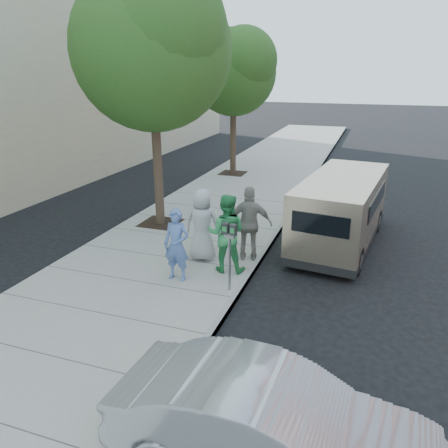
{
  "coord_description": "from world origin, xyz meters",
  "views": [
    {
      "loc": [
        4.02,
        -9.56,
        4.87
      ],
      "look_at": [
        0.56,
        0.45,
        1.1
      ],
      "focal_mm": 35.0,
      "sensor_mm": 36.0,
      "label": 1
    }
  ],
  "objects_px": {
    "parking_meter": "(230,243)",
    "person_officer": "(177,245)",
    "person_striped_polo": "(250,224)",
    "person_green_shirt": "(226,233)",
    "person_gray_shirt": "(202,225)",
    "van": "(342,209)",
    "tree_near": "(153,44)",
    "sedan": "(272,428)",
    "tree_far": "(235,69)"
  },
  "relations": [
    {
      "from": "person_green_shirt",
      "to": "person_gray_shirt",
      "type": "relative_size",
      "value": 1.02
    },
    {
      "from": "parking_meter",
      "to": "person_officer",
      "type": "bearing_deg",
      "value": -173.94
    },
    {
      "from": "tree_near",
      "to": "person_striped_polo",
      "type": "distance_m",
      "value": 5.89
    },
    {
      "from": "parking_meter",
      "to": "sedan",
      "type": "height_order",
      "value": "parking_meter"
    },
    {
      "from": "tree_far",
      "to": "person_green_shirt",
      "type": "xyz_separation_m",
      "value": [
        3.1,
        -10.23,
        -3.76
      ]
    },
    {
      "from": "sedan",
      "to": "tree_far",
      "type": "bearing_deg",
      "value": 22.14
    },
    {
      "from": "van",
      "to": "person_green_shirt",
      "type": "distance_m",
      "value": 3.95
    },
    {
      "from": "person_gray_shirt",
      "to": "person_green_shirt",
      "type": "bearing_deg",
      "value": 144.03
    },
    {
      "from": "parking_meter",
      "to": "sedan",
      "type": "distance_m",
      "value": 4.66
    },
    {
      "from": "person_gray_shirt",
      "to": "person_striped_polo",
      "type": "height_order",
      "value": "person_striped_polo"
    },
    {
      "from": "van",
      "to": "person_gray_shirt",
      "type": "relative_size",
      "value": 2.95
    },
    {
      "from": "tree_far",
      "to": "parking_meter",
      "type": "distance_m",
      "value": 12.26
    },
    {
      "from": "van",
      "to": "person_gray_shirt",
      "type": "bearing_deg",
      "value": -134.28
    },
    {
      "from": "tree_near",
      "to": "person_officer",
      "type": "height_order",
      "value": "tree_near"
    },
    {
      "from": "person_officer",
      "to": "person_green_shirt",
      "type": "bearing_deg",
      "value": 43.37
    },
    {
      "from": "person_green_shirt",
      "to": "person_gray_shirt",
      "type": "bearing_deg",
      "value": -38.43
    },
    {
      "from": "parking_meter",
      "to": "person_striped_polo",
      "type": "bearing_deg",
      "value": 102.76
    },
    {
      "from": "person_green_shirt",
      "to": "tree_far",
      "type": "bearing_deg",
      "value": -82.44
    },
    {
      "from": "person_green_shirt",
      "to": "person_officer",
      "type": "bearing_deg",
      "value": 32.43
    },
    {
      "from": "tree_far",
      "to": "person_officer",
      "type": "distance_m",
      "value": 11.92
    },
    {
      "from": "van",
      "to": "person_gray_shirt",
      "type": "distance_m",
      "value": 4.2
    },
    {
      "from": "tree_far",
      "to": "person_striped_polo",
      "type": "relative_size",
      "value": 3.31
    },
    {
      "from": "parking_meter",
      "to": "person_gray_shirt",
      "type": "xyz_separation_m",
      "value": [
        -1.2,
        1.4,
        -0.2
      ]
    },
    {
      "from": "tree_near",
      "to": "tree_far",
      "type": "relative_size",
      "value": 1.16
    },
    {
      "from": "parking_meter",
      "to": "person_gray_shirt",
      "type": "bearing_deg",
      "value": 141.83
    },
    {
      "from": "person_officer",
      "to": "parking_meter",
      "type": "bearing_deg",
      "value": -3.48
    },
    {
      "from": "person_officer",
      "to": "person_gray_shirt",
      "type": "height_order",
      "value": "person_gray_shirt"
    },
    {
      "from": "tree_far",
      "to": "van",
      "type": "distance_m",
      "value": 9.83
    },
    {
      "from": "van",
      "to": "person_officer",
      "type": "relative_size",
      "value": 3.25
    },
    {
      "from": "tree_far",
      "to": "parking_meter",
      "type": "relative_size",
      "value": 4.09
    },
    {
      "from": "van",
      "to": "person_striped_polo",
      "type": "distance_m",
      "value": 3.09
    },
    {
      "from": "tree_far",
      "to": "person_green_shirt",
      "type": "height_order",
      "value": "tree_far"
    },
    {
      "from": "person_officer",
      "to": "person_green_shirt",
      "type": "relative_size",
      "value": 0.89
    },
    {
      "from": "person_officer",
      "to": "person_gray_shirt",
      "type": "xyz_separation_m",
      "value": [
        0.13,
        1.28,
        0.09
      ]
    },
    {
      "from": "van",
      "to": "person_gray_shirt",
      "type": "xyz_separation_m",
      "value": [
        -3.26,
        -2.64,
        0.03
      ]
    },
    {
      "from": "person_green_shirt",
      "to": "person_striped_polo",
      "type": "distance_m",
      "value": 0.9
    },
    {
      "from": "tree_near",
      "to": "sedan",
      "type": "distance_m",
      "value": 10.66
    },
    {
      "from": "parking_meter",
      "to": "person_green_shirt",
      "type": "bearing_deg",
      "value": 123.91
    },
    {
      "from": "tree_far",
      "to": "van",
      "type": "height_order",
      "value": "tree_far"
    },
    {
      "from": "sedan",
      "to": "tree_near",
      "type": "bearing_deg",
      "value": 37.67
    },
    {
      "from": "sedan",
      "to": "person_striped_polo",
      "type": "bearing_deg",
      "value": 21.13
    },
    {
      "from": "tree_near",
      "to": "person_green_shirt",
      "type": "height_order",
      "value": "tree_near"
    },
    {
      "from": "tree_far",
      "to": "person_officer",
      "type": "relative_size",
      "value": 3.75
    },
    {
      "from": "tree_far",
      "to": "person_gray_shirt",
      "type": "distance_m",
      "value": 10.74
    },
    {
      "from": "tree_near",
      "to": "person_green_shirt",
      "type": "xyz_separation_m",
      "value": [
        3.1,
        -2.63,
        -4.42
      ]
    },
    {
      "from": "tree_near",
      "to": "person_green_shirt",
      "type": "relative_size",
      "value": 3.86
    },
    {
      "from": "person_striped_polo",
      "to": "sedan",
      "type": "bearing_deg",
      "value": 95.32
    },
    {
      "from": "tree_far",
      "to": "person_officer",
      "type": "height_order",
      "value": "tree_far"
    },
    {
      "from": "parking_meter",
      "to": "person_striped_polo",
      "type": "distance_m",
      "value": 1.79
    },
    {
      "from": "tree_near",
      "to": "sedan",
      "type": "bearing_deg",
      "value": -54.93
    }
  ]
}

